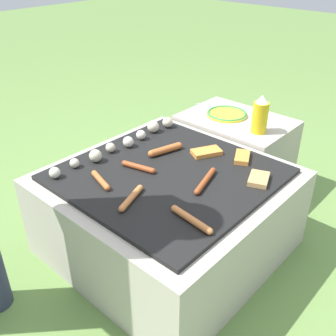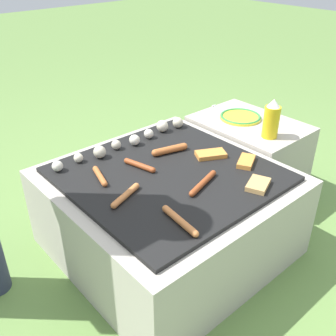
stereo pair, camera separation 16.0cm
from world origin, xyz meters
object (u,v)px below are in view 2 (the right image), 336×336
object	(u,v)px
sausage_front_center	(139,165)
fork_utensil	(221,110)
plate_colorful	(240,117)
condiment_bottle	(271,120)

from	to	relation	value
sausage_front_center	fork_utensil	bearing A→B (deg)	15.65
sausage_front_center	plate_colorful	distance (m)	0.73
plate_colorful	fork_utensil	xyz separation A→B (m)	(0.01, 0.15, -0.01)
plate_colorful	condiment_bottle	distance (m)	0.26
condiment_bottle	fork_utensil	distance (m)	0.40
condiment_bottle	sausage_front_center	bearing A→B (deg)	164.78
condiment_bottle	fork_utensil	xyz separation A→B (m)	(0.08, 0.38, -0.09)
sausage_front_center	fork_utensil	distance (m)	0.76
plate_colorful	sausage_front_center	bearing A→B (deg)	-175.29
condiment_bottle	fork_utensil	bearing A→B (deg)	78.53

